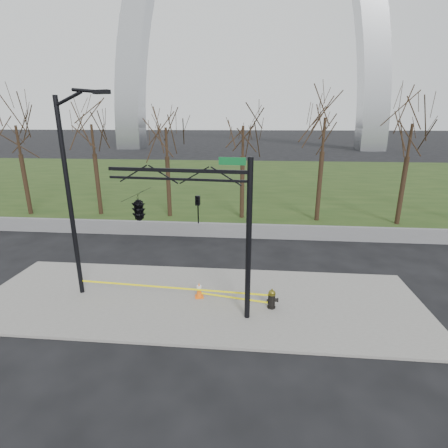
# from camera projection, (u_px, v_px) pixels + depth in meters

# --- Properties ---
(ground) EXTENTS (500.00, 500.00, 0.00)m
(ground) POSITION_uv_depth(u_px,v_px,m) (199.00, 301.00, 13.87)
(ground) COLOR black
(ground) RESTS_ON ground
(sidewalk) EXTENTS (18.00, 6.00, 0.10)m
(sidewalk) POSITION_uv_depth(u_px,v_px,m) (199.00, 300.00, 13.85)
(sidewalk) COLOR slate
(sidewalk) RESTS_ON ground
(grass_strip) EXTENTS (120.00, 40.00, 0.06)m
(grass_strip) POSITION_uv_depth(u_px,v_px,m) (238.00, 179.00, 42.39)
(grass_strip) COLOR #1E3412
(grass_strip) RESTS_ON ground
(guardrail) EXTENTS (60.00, 0.30, 0.90)m
(guardrail) POSITION_uv_depth(u_px,v_px,m) (219.00, 230.00, 21.34)
(guardrail) COLOR #59595B
(guardrail) RESTS_ON ground
(gateway_arch) EXTENTS (66.00, 6.00, 65.00)m
(gateway_arch) POSITION_uv_depth(u_px,v_px,m) (250.00, 2.00, 75.60)
(gateway_arch) COLOR #B2B4B9
(gateway_arch) RESTS_ON ground
(tree_row) EXTENTS (42.91, 4.00, 7.80)m
(tree_row) POSITION_uv_depth(u_px,v_px,m) (204.00, 167.00, 24.26)
(tree_row) COLOR black
(tree_row) RESTS_ON ground
(fire_hydrant) EXTENTS (0.49, 0.33, 0.81)m
(fire_hydrant) POSITION_uv_depth(u_px,v_px,m) (272.00, 299.00, 13.07)
(fire_hydrant) COLOR black
(fire_hydrant) RESTS_ON sidewalk
(traffic_cone) EXTENTS (0.41, 0.41, 0.67)m
(traffic_cone) POSITION_uv_depth(u_px,v_px,m) (199.00, 290.00, 13.87)
(traffic_cone) COLOR #FF630D
(traffic_cone) RESTS_ON sidewalk
(street_light) EXTENTS (2.36, 0.71, 8.21)m
(street_light) POSITION_uv_depth(u_px,v_px,m) (72.00, 186.00, 12.95)
(street_light) COLOR black
(street_light) RESTS_ON ground
(traffic_signal_mast) EXTENTS (5.08, 2.52, 6.00)m
(traffic_signal_mast) POSITION_uv_depth(u_px,v_px,m) (159.00, 208.00, 11.93)
(traffic_signal_mast) COLOR black
(traffic_signal_mast) RESTS_ON ground
(caution_tape) EXTENTS (8.01, 0.56, 0.42)m
(caution_tape) POSITION_uv_depth(u_px,v_px,m) (189.00, 290.00, 13.59)
(caution_tape) COLOR #FFF40D
(caution_tape) RESTS_ON ground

